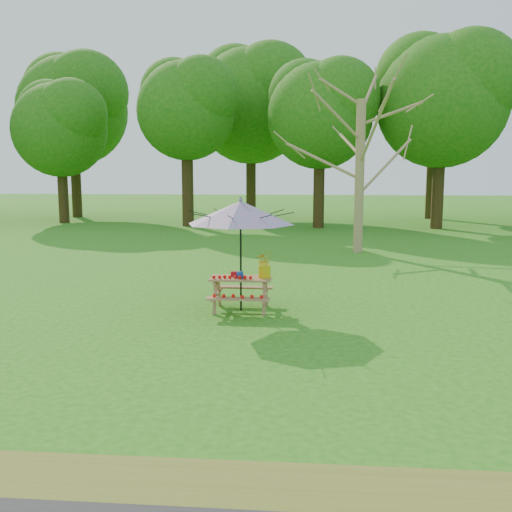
# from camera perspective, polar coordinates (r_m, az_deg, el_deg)

# --- Properties ---
(ground) EXTENTS (120.00, 120.00, 0.00)m
(ground) POSITION_cam_1_polar(r_m,az_deg,el_deg) (8.38, -17.82, -11.06)
(ground) COLOR #227115
(ground) RESTS_ON ground
(treeline) EXTENTS (60.00, 12.00, 16.00)m
(treeline) POSITION_cam_1_polar(r_m,az_deg,el_deg) (29.90, -1.37, 18.61)
(treeline) COLOR #166110
(treeline) RESTS_ON ground
(bare_tree) EXTENTS (8.12, 8.12, 11.80)m
(bare_tree) POSITION_cam_1_polar(r_m,az_deg,el_deg) (20.06, 10.68, 21.08)
(bare_tree) COLOR #987A53
(bare_tree) RESTS_ON ground
(picnic_table) EXTENTS (1.20, 1.32, 0.67)m
(picnic_table) POSITION_cam_1_polar(r_m,az_deg,el_deg) (11.31, -1.52, -3.86)
(picnic_table) COLOR #A66B4B
(picnic_table) RESTS_ON ground
(patio_umbrella) EXTENTS (2.33, 2.33, 2.25)m
(patio_umbrella) POSITION_cam_1_polar(r_m,az_deg,el_deg) (11.08, -1.55, 4.36)
(patio_umbrella) COLOR black
(patio_umbrella) RESTS_ON ground
(produce_bins) EXTENTS (0.26, 0.43, 0.13)m
(produce_bins) POSITION_cam_1_polar(r_m,az_deg,el_deg) (11.28, -1.82, -1.84)
(produce_bins) COLOR #AF0E17
(produce_bins) RESTS_ON picnic_table
(tomatoes_row) EXTENTS (0.77, 0.13, 0.07)m
(tomatoes_row) POSITION_cam_1_polar(r_m,az_deg,el_deg) (11.08, -2.40, -2.13)
(tomatoes_row) COLOR #F10F08
(tomatoes_row) RESTS_ON picnic_table
(flower_bucket) EXTENTS (0.40, 0.37, 0.54)m
(flower_bucket) POSITION_cam_1_polar(r_m,az_deg,el_deg) (11.16, 0.86, -0.73)
(flower_bucket) COLOR gold
(flower_bucket) RESTS_ON picnic_table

